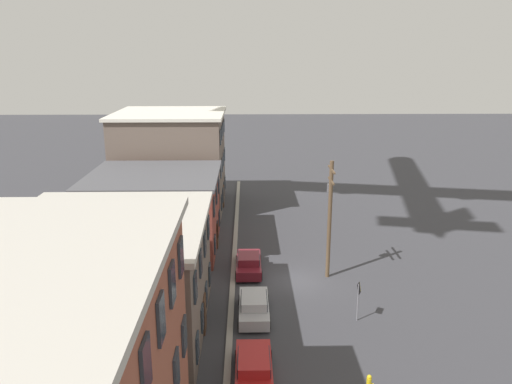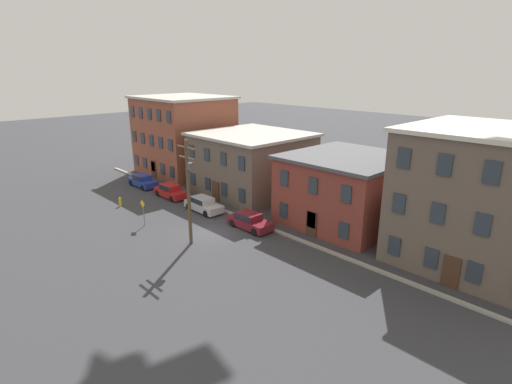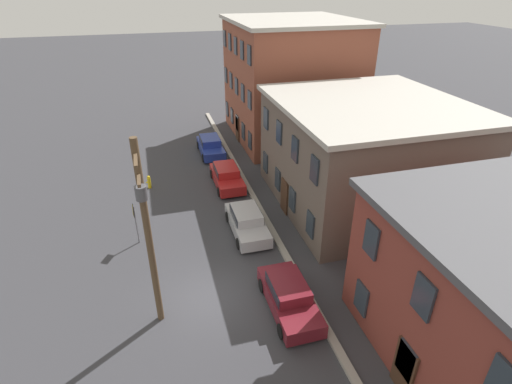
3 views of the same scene
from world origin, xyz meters
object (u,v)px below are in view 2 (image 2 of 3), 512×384
Objects in this scene: car_silver at (203,204)px; utility_pole at (189,187)px; car_maroon at (249,220)px; car_red at (171,191)px; car_blue at (143,180)px; caution_sign at (143,208)px; fire_hydrant at (120,202)px.

car_silver is 8.80m from utility_pole.
car_silver is at bearing -177.43° from car_maroon.
car_blue is at bearing -178.55° from car_red.
car_silver is (12.23, 0.06, 0.00)m from car_blue.
car_blue is 1.00× the size of car_red.
car_blue is 6.01m from car_red.
car_blue is at bearing 152.03° from caution_sign.
car_red is (6.01, 0.15, 0.00)m from car_blue.
utility_pole is (5.63, -5.40, 4.07)m from car_silver.
car_blue is 19.08m from utility_pole.
caution_sign is at bearing -172.24° from utility_pole.
caution_sign is at bearing -48.33° from car_red.
car_red is at bearing 1.45° from car_blue.
car_silver and car_maroon have the same top height.
car_maroon is 14.86m from fire_hydrant.
car_silver is at bearing 36.57° from fire_hydrant.
car_red is at bearing 79.50° from fire_hydrant.
car_blue is at bearing -179.73° from car_silver.
caution_sign is (5.64, -6.34, 0.96)m from car_red.
car_silver is 1.00× the size of car_maroon.
car_red and car_silver have the same top height.
car_maroon is at bearing 81.26° from utility_pole.
car_maroon is (18.73, 0.35, 0.00)m from car_blue.
fire_hydrant is at bearing -46.73° from car_blue.
car_silver is at bearing 84.71° from caution_sign.
car_maroon is 0.51× the size of utility_pole.
utility_pole is 8.92× the size of fire_hydrant.
car_blue is 7.29m from fire_hydrant.
caution_sign is 7.00m from utility_pole.
car_blue is at bearing 133.27° from fire_hydrant.
utility_pole is at bearing -16.65° from car_blue.
utility_pole is (17.86, -5.34, 4.07)m from car_blue.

